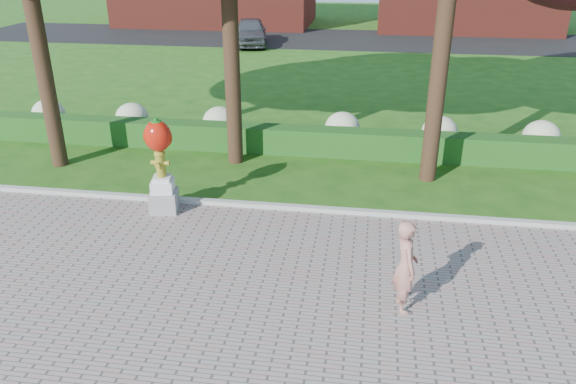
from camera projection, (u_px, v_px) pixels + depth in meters
The scene contains 8 objects.
ground at pixel (264, 278), 10.92m from camera, with size 100.00×100.00×0.00m, color #1E4D13.
curb at pixel (287, 208), 13.58m from camera, with size 40.00×0.18×0.15m, color #ADADA5.
lawn_hedge at pixel (307, 141), 17.05m from camera, with size 24.00×0.70×0.80m, color #164E17.
hydrangea_row at pixel (329, 127), 17.80m from camera, with size 20.10×1.10×0.99m.
street at pixel (346, 39), 36.09m from camera, with size 50.00×8.00×0.02m, color black.
hydrant_sculpture at pixel (160, 163), 13.03m from camera, with size 0.73×0.73×2.31m.
woman at pixel (405, 266), 9.63m from camera, with size 0.63×0.42×1.74m, color #B47667.
parked_car at pixel (251, 32), 33.82m from camera, with size 1.87×4.64×1.58m, color #46484E.
Camera 1 is at (1.83, -9.05, 6.08)m, focal length 35.00 mm.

